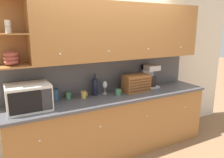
{
  "coord_description": "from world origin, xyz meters",
  "views": [
    {
      "loc": [
        -1.55,
        -3.11,
        1.97
      ],
      "look_at": [
        0.0,
        -0.21,
        1.2
      ],
      "focal_mm": 35.0,
      "sensor_mm": 36.0,
      "label": 1
    }
  ],
  "objects_px": {
    "mug": "(68,95)",
    "coffee_maker": "(150,76)",
    "bread_box": "(136,83)",
    "storage_canister": "(55,95)",
    "mug_blue_second": "(84,94)",
    "wine_glass": "(105,85)",
    "mug_patterned_third": "(118,92)",
    "microwave": "(29,97)",
    "wine_bottle": "(95,86)"
  },
  "relations": [
    {
      "from": "mug",
      "to": "coffee_maker",
      "type": "relative_size",
      "value": 0.24
    },
    {
      "from": "bread_box",
      "to": "storage_canister",
      "type": "bearing_deg",
      "value": 172.13
    },
    {
      "from": "mug_blue_second",
      "to": "wine_glass",
      "type": "relative_size",
      "value": 0.51
    },
    {
      "from": "mug_patterned_third",
      "to": "bread_box",
      "type": "distance_m",
      "value": 0.36
    },
    {
      "from": "mug_blue_second",
      "to": "wine_glass",
      "type": "bearing_deg",
      "value": 6.08
    },
    {
      "from": "wine_glass",
      "to": "bread_box",
      "type": "relative_size",
      "value": 0.48
    },
    {
      "from": "mug_blue_second",
      "to": "wine_glass",
      "type": "distance_m",
      "value": 0.38
    },
    {
      "from": "microwave",
      "to": "coffee_maker",
      "type": "bearing_deg",
      "value": 4.57
    },
    {
      "from": "microwave",
      "to": "wine_bottle",
      "type": "height_order",
      "value": "same"
    },
    {
      "from": "mug",
      "to": "coffee_maker",
      "type": "height_order",
      "value": "coffee_maker"
    },
    {
      "from": "mug_patterned_third",
      "to": "microwave",
      "type": "bearing_deg",
      "value": -179.11
    },
    {
      "from": "storage_canister",
      "to": "mug_blue_second",
      "type": "bearing_deg",
      "value": -11.57
    },
    {
      "from": "storage_canister",
      "to": "mug_patterned_third",
      "type": "relative_size",
      "value": 1.77
    },
    {
      "from": "bread_box",
      "to": "mug_patterned_third",
      "type": "bearing_deg",
      "value": -177.18
    },
    {
      "from": "mug_blue_second",
      "to": "mug_patterned_third",
      "type": "relative_size",
      "value": 1.09
    },
    {
      "from": "microwave",
      "to": "wine_bottle",
      "type": "bearing_deg",
      "value": 10.11
    },
    {
      "from": "microwave",
      "to": "coffee_maker",
      "type": "relative_size",
      "value": 1.35
    },
    {
      "from": "mug",
      "to": "wine_glass",
      "type": "height_order",
      "value": "wine_glass"
    },
    {
      "from": "mug_blue_second",
      "to": "coffee_maker",
      "type": "height_order",
      "value": "coffee_maker"
    },
    {
      "from": "wine_glass",
      "to": "coffee_maker",
      "type": "height_order",
      "value": "coffee_maker"
    },
    {
      "from": "mug_blue_second",
      "to": "wine_bottle",
      "type": "relative_size",
      "value": 0.31
    },
    {
      "from": "mug_blue_second",
      "to": "storage_canister",
      "type": "bearing_deg",
      "value": 168.43
    },
    {
      "from": "storage_canister",
      "to": "mug",
      "type": "relative_size",
      "value": 1.8
    },
    {
      "from": "microwave",
      "to": "mug_blue_second",
      "type": "xyz_separation_m",
      "value": [
        0.79,
        0.13,
        -0.11
      ]
    },
    {
      "from": "mug_blue_second",
      "to": "mug_patterned_third",
      "type": "distance_m",
      "value": 0.54
    },
    {
      "from": "storage_canister",
      "to": "mug_blue_second",
      "type": "distance_m",
      "value": 0.42
    },
    {
      "from": "wine_bottle",
      "to": "wine_glass",
      "type": "relative_size",
      "value": 1.62
    },
    {
      "from": "microwave",
      "to": "mug_patterned_third",
      "type": "bearing_deg",
      "value": 0.89
    },
    {
      "from": "microwave",
      "to": "bread_box",
      "type": "bearing_deg",
      "value": 1.29
    },
    {
      "from": "storage_canister",
      "to": "wine_glass",
      "type": "bearing_deg",
      "value": -3.27
    },
    {
      "from": "coffee_maker",
      "to": "mug_patterned_third",
      "type": "bearing_deg",
      "value": -168.81
    },
    {
      "from": "storage_canister",
      "to": "bread_box",
      "type": "relative_size",
      "value": 0.39
    },
    {
      "from": "wine_glass",
      "to": "mug_patterned_third",
      "type": "relative_size",
      "value": 2.15
    },
    {
      "from": "mug",
      "to": "coffee_maker",
      "type": "xyz_separation_m",
      "value": [
        1.45,
        -0.06,
        0.15
      ]
    },
    {
      "from": "mug",
      "to": "coffee_maker",
      "type": "distance_m",
      "value": 1.46
    },
    {
      "from": "mug_patterned_third",
      "to": "mug",
      "type": "bearing_deg",
      "value": 164.64
    },
    {
      "from": "storage_canister",
      "to": "mug_blue_second",
      "type": "relative_size",
      "value": 1.62
    },
    {
      "from": "storage_canister",
      "to": "bread_box",
      "type": "bearing_deg",
      "value": -7.87
    },
    {
      "from": "storage_canister",
      "to": "mug_blue_second",
      "type": "xyz_separation_m",
      "value": [
        0.41,
        -0.08,
        -0.03
      ]
    },
    {
      "from": "wine_bottle",
      "to": "mug_patterned_third",
      "type": "xyz_separation_m",
      "value": [
        0.33,
        -0.16,
        -0.11
      ]
    },
    {
      "from": "mug_blue_second",
      "to": "wine_bottle",
      "type": "bearing_deg",
      "value": 12.77
    },
    {
      "from": "mug_blue_second",
      "to": "mug_patterned_third",
      "type": "bearing_deg",
      "value": -11.83
    },
    {
      "from": "mug",
      "to": "wine_glass",
      "type": "bearing_deg",
      "value": -5.18
    },
    {
      "from": "mug",
      "to": "mug_blue_second",
      "type": "distance_m",
      "value": 0.23
    },
    {
      "from": "mug",
      "to": "wine_bottle",
      "type": "xyz_separation_m",
      "value": [
        0.41,
        -0.05,
        0.11
      ]
    },
    {
      "from": "storage_canister",
      "to": "wine_bottle",
      "type": "bearing_deg",
      "value": -3.58
    },
    {
      "from": "storage_canister",
      "to": "mug",
      "type": "height_order",
      "value": "storage_canister"
    },
    {
      "from": "mug_blue_second",
      "to": "wine_bottle",
      "type": "distance_m",
      "value": 0.23
    },
    {
      "from": "storage_canister",
      "to": "mug",
      "type": "distance_m",
      "value": 0.21
    },
    {
      "from": "microwave",
      "to": "mug",
      "type": "distance_m",
      "value": 0.63
    }
  ]
}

